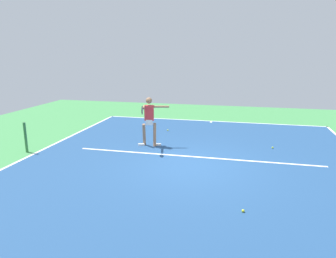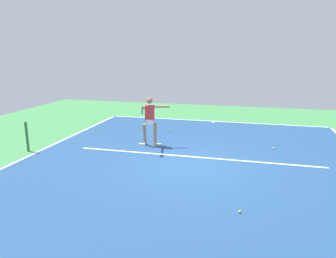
{
  "view_description": "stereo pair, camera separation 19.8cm",
  "coord_description": "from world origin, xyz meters",
  "px_view_note": "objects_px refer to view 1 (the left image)",
  "views": [
    {
      "loc": [
        -1.43,
        9.06,
        3.39
      ],
      "look_at": [
        0.92,
        -0.88,
        0.9
      ],
      "focal_mm": 33.49,
      "sensor_mm": 36.0,
      "label": 1
    },
    {
      "loc": [
        -1.62,
        9.01,
        3.39
      ],
      "look_at": [
        0.92,
        -0.88,
        0.9
      ],
      "focal_mm": 33.49,
      "sensor_mm": 36.0,
      "label": 2
    }
  ],
  "objects_px": {
    "tennis_ball_centre_court": "(151,123)",
    "tennis_ball_near_player": "(168,130)",
    "tennis_ball_near_service_line": "(273,148)",
    "tennis_player": "(149,118)",
    "tennis_ball_by_baseline": "(243,211)",
    "net_post": "(26,137)"
  },
  "relations": [
    {
      "from": "net_post",
      "to": "tennis_ball_centre_court",
      "type": "bearing_deg",
      "value": -119.21
    },
    {
      "from": "tennis_player",
      "to": "tennis_ball_by_baseline",
      "type": "bearing_deg",
      "value": 115.25
    },
    {
      "from": "tennis_ball_by_baseline",
      "to": "tennis_ball_near_service_line",
      "type": "bearing_deg",
      "value": -101.54
    },
    {
      "from": "tennis_ball_near_service_line",
      "to": "tennis_ball_near_player",
      "type": "relative_size",
      "value": 1.0
    },
    {
      "from": "tennis_ball_near_service_line",
      "to": "tennis_ball_near_player",
      "type": "height_order",
      "value": "same"
    },
    {
      "from": "tennis_ball_centre_court",
      "to": "tennis_ball_near_service_line",
      "type": "xyz_separation_m",
      "value": [
        -5.46,
        2.87,
        0.0
      ]
    },
    {
      "from": "tennis_ball_centre_court",
      "to": "tennis_ball_near_player",
      "type": "bearing_deg",
      "value": 133.86
    },
    {
      "from": "net_post",
      "to": "tennis_ball_near_player",
      "type": "distance_m",
      "value": 5.84
    },
    {
      "from": "tennis_player",
      "to": "tennis_ball_near_player",
      "type": "relative_size",
      "value": 27.79
    },
    {
      "from": "net_post",
      "to": "tennis_player",
      "type": "bearing_deg",
      "value": -156.37
    },
    {
      "from": "tennis_ball_near_service_line",
      "to": "tennis_ball_near_player",
      "type": "distance_m",
      "value": 4.65
    },
    {
      "from": "tennis_ball_by_baseline",
      "to": "tennis_ball_centre_court",
      "type": "xyz_separation_m",
      "value": [
        4.42,
        -7.94,
        0.0
      ]
    },
    {
      "from": "tennis_player",
      "to": "tennis_ball_by_baseline",
      "type": "xyz_separation_m",
      "value": [
        -3.42,
        4.37,
        -1.03
      ]
    },
    {
      "from": "net_post",
      "to": "tennis_ball_by_baseline",
      "type": "bearing_deg",
      "value": 160.39
    },
    {
      "from": "tennis_player",
      "to": "tennis_ball_by_baseline",
      "type": "distance_m",
      "value": 5.64
    },
    {
      "from": "tennis_ball_centre_court",
      "to": "tennis_ball_near_player",
      "type": "xyz_separation_m",
      "value": [
        -1.13,
        1.17,
        0.0
      ]
    },
    {
      "from": "tennis_ball_near_service_line",
      "to": "tennis_player",
      "type": "bearing_deg",
      "value": 8.94
    },
    {
      "from": "net_post",
      "to": "tennis_player",
      "type": "height_order",
      "value": "tennis_player"
    },
    {
      "from": "tennis_ball_centre_court",
      "to": "tennis_ball_near_player",
      "type": "height_order",
      "value": "same"
    },
    {
      "from": "tennis_ball_centre_court",
      "to": "tennis_ball_near_service_line",
      "type": "bearing_deg",
      "value": 152.23
    },
    {
      "from": "tennis_ball_centre_court",
      "to": "tennis_ball_near_player",
      "type": "distance_m",
      "value": 1.63
    },
    {
      "from": "tennis_ball_by_baseline",
      "to": "tennis_ball_near_service_line",
      "type": "relative_size",
      "value": 1.0
    }
  ]
}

